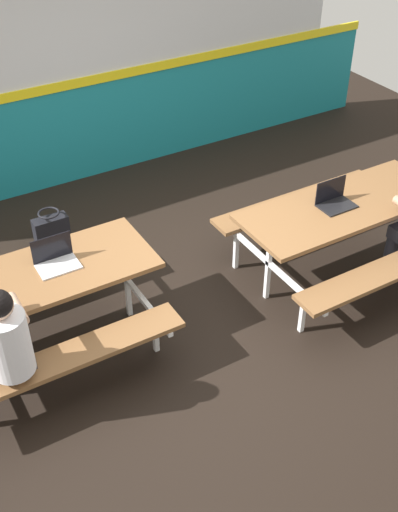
{
  "coord_description": "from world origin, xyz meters",
  "views": [
    {
      "loc": [
        -2.16,
        -3.58,
        3.75
      ],
      "look_at": [
        0.0,
        0.07,
        0.55
      ],
      "focal_mm": 44.5,
      "sensor_mm": 36.0,
      "label": 1
    }
  ],
  "objects": [
    {
      "name": "tote_bag_bright",
      "position": [
        -0.81,
        1.55,
        0.19
      ],
      "size": [
        0.34,
        0.21,
        0.43
      ],
      "color": "black",
      "rests_on": "ground"
    },
    {
      "name": "picnic_table_left",
      "position": [
        -1.37,
        0.29,
        0.58
      ],
      "size": [
        1.95,
        1.56,
        0.74
      ],
      "color": "brown",
      "rests_on": "ground"
    },
    {
      "name": "accent_backdrop",
      "position": [
        0.0,
        2.77,
        1.25
      ],
      "size": [
        8.0,
        0.14,
        2.6
      ],
      "color": "teal",
      "rests_on": "ground"
    },
    {
      "name": "ground_plane",
      "position": [
        0.0,
        0.0,
        -0.01
      ],
      "size": [
        10.0,
        10.0,
        0.02
      ],
      "primitive_type": "cube",
      "color": "black"
    },
    {
      "name": "student_nearer",
      "position": [
        -1.72,
        -0.27,
        0.71
      ],
      "size": [
        0.36,
        0.53,
        1.21
      ],
      "color": "#2D2D38",
      "rests_on": "ground"
    },
    {
      "name": "laptop_silver",
      "position": [
        -1.13,
        0.32,
        0.79
      ],
      "size": [
        0.32,
        0.22,
        0.22
      ],
      "color": "silver",
      "rests_on": "picnic_table_left"
    },
    {
      "name": "picnic_table_right",
      "position": [
        1.37,
        -0.14,
        0.58
      ],
      "size": [
        1.95,
        1.56,
        0.74
      ],
      "color": "brown",
      "rests_on": "ground"
    },
    {
      "name": "laptop_dark",
      "position": [
        1.28,
        -0.1,
        0.79
      ],
      "size": [
        0.32,
        0.22,
        0.22
      ],
      "color": "black",
      "rests_on": "picnic_table_right"
    }
  ]
}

